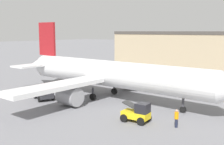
% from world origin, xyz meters
% --- Properties ---
extents(ground_plane, '(400.00, 400.00, 0.00)m').
position_xyz_m(ground_plane, '(0.00, 0.00, 0.00)').
color(ground_plane, slate).
extents(airplane, '(34.92, 29.40, 10.38)m').
position_xyz_m(airplane, '(-0.89, 0.00, 3.29)').
color(airplane, silver).
rests_on(airplane, ground_plane).
extents(ground_crew_worker, '(0.39, 0.39, 1.75)m').
position_xyz_m(ground_crew_worker, '(11.84, -4.96, 0.93)').
color(ground_crew_worker, '#1E2338').
rests_on(ground_crew_worker, ground_plane).
extents(baggage_tug, '(3.74, 3.08, 1.99)m').
position_xyz_m(baggage_tug, '(-6.52, -6.10, 0.94)').
color(baggage_tug, '#2D2D33').
rests_on(baggage_tug, ground_plane).
extents(belt_loader_truck, '(2.85, 1.95, 2.02)m').
position_xyz_m(belt_loader_truck, '(8.12, -5.97, 0.96)').
color(belt_loader_truck, yellow).
rests_on(belt_loader_truck, ground_plane).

